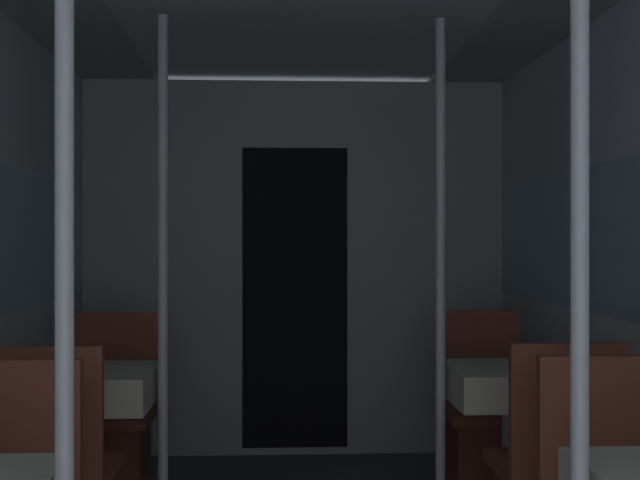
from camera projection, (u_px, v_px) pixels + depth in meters
name	position (u px, v px, depth m)	size (l,w,h in m)	color
bulkhead_far	(295.00, 268.00, 5.47)	(2.57, 0.09, 2.28)	#A8A8A3
support_pole_left_0	(64.00, 315.00, 2.05)	(0.04, 0.04, 2.28)	silver
dining_table_left_1	(85.00, 400.00, 3.82)	(0.58, 0.58, 0.75)	#4C4C51
chair_left_far_1	(109.00, 447.00, 4.37)	(0.43, 0.43, 0.94)	brown
support_pole_left_1	(163.00, 279.00, 3.84)	(0.04, 0.04, 2.28)	silver
support_pole_right_0	(580.00, 312.00, 2.11)	(0.04, 0.04, 2.28)	silver
dining_table_right_1	(515.00, 396.00, 3.92)	(0.58, 0.58, 0.75)	#4C4C51
chair_right_far_1	(486.00, 442.00, 4.46)	(0.43, 0.43, 0.94)	brown
support_pole_right_1	(440.00, 279.00, 3.90)	(0.04, 0.04, 2.28)	silver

